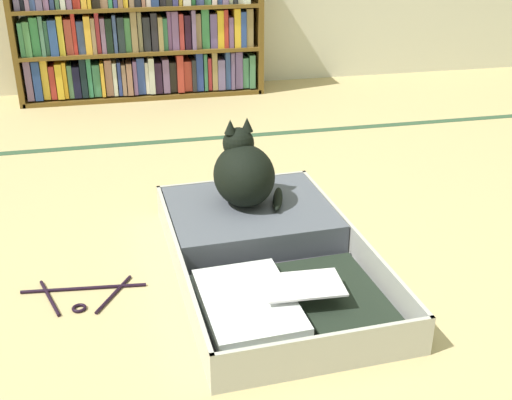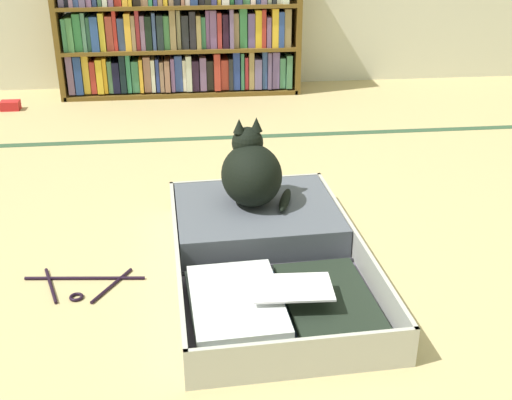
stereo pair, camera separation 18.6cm
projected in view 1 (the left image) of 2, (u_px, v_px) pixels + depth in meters
The scene contains 6 objects.
ground_plane at pixel (296, 295), 1.84m from camera, with size 10.00×10.00×0.00m, color tan.
tatami_border at pixel (217, 138), 3.07m from camera, with size 4.80×0.05×0.00m.
bookshelf at pixel (139, 30), 3.60m from camera, with size 1.38×0.28×0.78m.
open_suitcase at pixel (260, 247), 2.00m from camera, with size 0.60×1.00×0.11m.
black_cat at pixel (243, 173), 2.10m from camera, with size 0.27×0.26×0.28m.
clothes_hanger at pixel (82, 295), 1.83m from camera, with size 0.36×0.20×0.01m.
Camera 1 is at (-0.45, -1.49, 1.03)m, focal length 44.62 mm.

